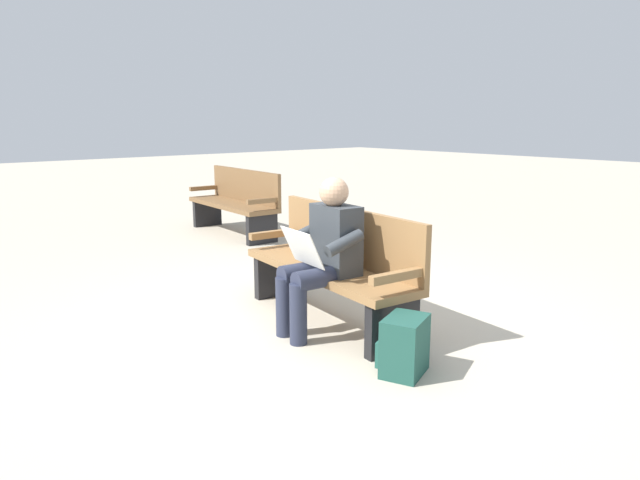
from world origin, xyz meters
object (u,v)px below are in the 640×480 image
object	(u,v)px
bench_far	(236,201)
bench_near	(334,264)
backpack	(404,346)
person_seated	(324,252)

from	to	relation	value
bench_far	bench_near	bearing A→B (deg)	163.30
bench_near	backpack	xyz separation A→B (m)	(-1.05, 0.35, -0.27)
bench_near	bench_far	world-z (taller)	same
person_seated	bench_far	xyz separation A→B (m)	(3.68, -1.57, -0.17)
bench_near	bench_far	size ratio (longest dim) A/B	1.01
person_seated	backpack	size ratio (longest dim) A/B	3.08
backpack	bench_far	world-z (taller)	bench_far
person_seated	backpack	xyz separation A→B (m)	(-0.89, 0.10, -0.44)
bench_near	backpack	size ratio (longest dim) A/B	4.81
backpack	bench_far	xyz separation A→B (m)	(4.57, -1.67, 0.27)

